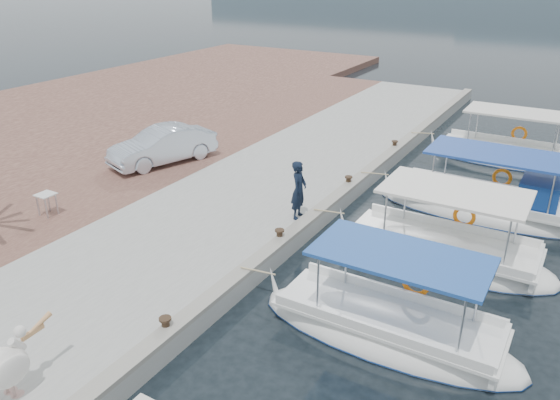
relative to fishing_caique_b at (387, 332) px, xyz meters
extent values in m
plane|color=black|center=(-3.77, 0.61, -0.13)|extent=(400.00, 400.00, 0.00)
cube|color=#989893|center=(-6.77, 5.61, 0.12)|extent=(6.00, 40.00, 0.50)
cube|color=gray|center=(-3.99, 5.61, 0.43)|extent=(0.44, 40.00, 0.12)
cube|color=brown|center=(-11.77, 5.61, 0.12)|extent=(4.00, 40.00, 0.50)
cube|color=brown|center=(-21.77, 5.61, 0.11)|extent=(16.00, 60.00, 0.48)
ellipsoid|color=white|center=(0.00, 0.00, -0.08)|extent=(6.34, 2.10, 1.30)
ellipsoid|color=navy|center=(0.00, 0.00, -0.10)|extent=(6.37, 2.14, 0.22)
cube|color=white|center=(0.00, 0.00, 0.42)|extent=(5.20, 1.80, 0.08)
cube|color=#214FA6|center=(0.15, 0.00, 2.06)|extent=(3.80, 1.93, 0.08)
cylinder|color=silver|center=(-1.43, -0.79, 1.22)|extent=(0.05, 0.05, 1.60)
torus|color=orange|center=(0.30, 0.99, 0.87)|extent=(0.68, 0.12, 0.68)
ellipsoid|color=white|center=(0.10, 4.23, -0.08)|extent=(6.55, 2.43, 1.30)
ellipsoid|color=navy|center=(0.10, 4.23, -0.10)|extent=(6.58, 2.48, 0.22)
cube|color=white|center=(0.10, 4.23, 0.42)|extent=(5.37, 2.09, 0.08)
cube|color=white|center=(0.27, 4.23, 2.06)|extent=(3.93, 2.23, 0.08)
cylinder|color=silver|center=(-1.37, 3.32, 1.22)|extent=(0.05, 0.05, 1.60)
torus|color=orange|center=(0.40, 5.39, 0.87)|extent=(0.68, 0.12, 0.68)
ellipsoid|color=white|center=(0.50, 8.20, -0.08)|extent=(7.35, 2.38, 1.30)
ellipsoid|color=navy|center=(0.50, 8.20, -0.10)|extent=(7.39, 2.43, 0.22)
cube|color=white|center=(0.50, 8.20, 0.42)|extent=(6.03, 2.05, 0.08)
cube|color=#1F449E|center=(0.69, 8.20, 2.06)|extent=(4.41, 2.19, 0.08)
cylinder|color=silver|center=(-1.15, 7.30, 1.22)|extent=(0.05, 0.05, 1.60)
torus|color=orange|center=(0.80, 9.33, 0.87)|extent=(0.68, 0.12, 0.68)
cube|color=navy|center=(2.16, 8.20, 0.97)|extent=(1.20, 1.67, 1.00)
ellipsoid|color=white|center=(0.18, 14.30, -0.08)|extent=(6.70, 2.26, 1.30)
ellipsoid|color=navy|center=(0.18, 14.30, -0.10)|extent=(6.73, 2.30, 0.22)
cube|color=white|center=(0.18, 14.30, 0.42)|extent=(5.49, 1.94, 0.08)
cube|color=silver|center=(0.34, 14.30, 2.06)|extent=(4.02, 2.08, 0.08)
cylinder|color=silver|center=(-1.33, 13.45, 1.22)|extent=(0.05, 0.05, 1.60)
torus|color=orange|center=(0.48, 15.37, 0.87)|extent=(0.68, 0.12, 0.68)
cylinder|color=black|center=(-4.12, -2.89, 0.52)|extent=(0.18, 0.18, 0.30)
cylinder|color=black|center=(-4.12, -2.89, 0.67)|extent=(0.28, 0.28, 0.05)
cylinder|color=black|center=(-4.12, 2.11, 0.52)|extent=(0.18, 0.18, 0.30)
cylinder|color=black|center=(-4.12, 2.11, 0.67)|extent=(0.28, 0.28, 0.05)
cylinder|color=black|center=(-4.12, 7.11, 0.52)|extent=(0.18, 0.18, 0.30)
cylinder|color=black|center=(-4.12, 7.11, 0.67)|extent=(0.28, 0.28, 0.05)
cylinder|color=black|center=(-4.12, 12.11, 0.52)|extent=(0.18, 0.18, 0.30)
cylinder|color=black|center=(-4.12, 12.11, 0.67)|extent=(0.28, 0.28, 0.05)
cylinder|color=tan|center=(-5.43, -5.89, 0.57)|extent=(0.06, 0.06, 0.39)
cylinder|color=tan|center=(-5.24, -5.88, 0.57)|extent=(0.06, 0.06, 0.39)
ellipsoid|color=white|center=(-5.34, -5.89, 1.00)|extent=(0.60, 0.94, 0.72)
cylinder|color=white|center=(-5.35, -5.56, 1.31)|extent=(0.17, 0.34, 0.38)
sphere|color=white|center=(-5.36, -5.44, 1.53)|extent=(0.24, 0.24, 0.24)
cone|color=#EAA566|center=(-5.38, -5.08, 1.42)|extent=(0.15, 0.71, 0.28)
imported|color=black|center=(-4.37, 3.73, 1.32)|extent=(0.55, 0.75, 1.90)
imported|color=silver|center=(-11.62, 5.55, 1.10)|extent=(2.86, 4.63, 1.44)
cylinder|color=silver|center=(-11.65, -0.39, 0.72)|extent=(0.06, 0.06, 0.70)
cylinder|color=silver|center=(-11.25, -0.39, 0.72)|extent=(0.06, 0.06, 0.70)
cylinder|color=silver|center=(-11.65, 0.01, 0.72)|extent=(0.06, 0.06, 0.70)
cylinder|color=silver|center=(-11.25, 0.01, 0.72)|extent=(0.06, 0.06, 0.70)
cube|color=white|center=(-11.45, -0.19, 1.09)|extent=(0.55, 0.55, 0.03)
camera|label=1|loc=(3.10, -10.21, 7.91)|focal=35.00mm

